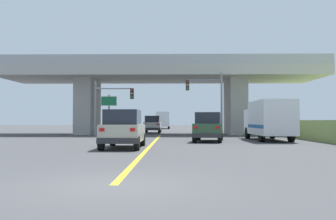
{
  "coord_description": "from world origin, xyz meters",
  "views": [
    {
      "loc": [
        1.36,
        -8.37,
        1.46
      ],
      "look_at": [
        0.82,
        25.04,
        2.41
      ],
      "focal_mm": 39.62,
      "sensor_mm": 36.0,
      "label": 1
    }
  ],
  "objects": [
    {
      "name": "highway_sign",
      "position": [
        -5.15,
        28.5,
        2.97
      ],
      "size": [
        1.59,
        0.17,
        4.05
      ],
      "color": "#56595E",
      "rests_on": "ground"
    },
    {
      "name": "overpass_bridge",
      "position": [
        0.0,
        31.19,
        5.55
      ],
      "size": [
        33.19,
        8.8,
        7.83
      ],
      "color": "#A8A59E",
      "rests_on": "ground"
    },
    {
      "name": "lane_divider_stripe",
      "position": [
        0.0,
        14.04,
        0.0
      ],
      "size": [
        0.2,
        28.07,
        0.01
      ],
      "primitive_type": "cube",
      "color": "yellow",
      "rests_on": "ground"
    },
    {
      "name": "semi_truck_distant",
      "position": [
        -0.56,
        57.57,
        1.58
      ],
      "size": [
        2.33,
        6.93,
        2.98
      ],
      "color": "red",
      "rests_on": "ground"
    },
    {
      "name": "traffic_signal_nearside",
      "position": [
        4.7,
        26.19,
        3.79
      ],
      "size": [
        3.43,
        0.36,
        5.96
      ],
      "color": "slate",
      "rests_on": "ground"
    },
    {
      "name": "ground",
      "position": [
        0.0,
        31.19,
        0.0
      ],
      "size": [
        160.0,
        160.0,
        0.0
      ],
      "primitive_type": "plane",
      "color": "#424244"
    },
    {
      "name": "suv_lead",
      "position": [
        -1.32,
        11.25,
        1.01
      ],
      "size": [
        2.0,
        4.56,
        2.02
      ],
      "color": "#B7B29E",
      "rests_on": "ground"
    },
    {
      "name": "sedan_oncoming",
      "position": [
        -1.18,
        35.69,
        1.01
      ],
      "size": [
        1.96,
        4.51,
        2.02
      ],
      "color": "silver",
      "rests_on": "ground"
    },
    {
      "name": "traffic_signal_farside",
      "position": [
        -4.53,
        25.23,
        3.25
      ],
      "size": [
        3.59,
        0.36,
        5.1
      ],
      "color": "slate",
      "rests_on": "ground"
    },
    {
      "name": "box_truck",
      "position": [
        8.31,
        18.93,
        1.54
      ],
      "size": [
        2.33,
        7.1,
        2.87
      ],
      "color": "silver",
      "rests_on": "ground"
    },
    {
      "name": "suv_crossing",
      "position": [
        3.77,
        17.49,
        1.01
      ],
      "size": [
        2.53,
        4.82,
        2.02
      ],
      "rotation": [
        0.0,
        0.0,
        -0.15
      ],
      "color": "#2D4C33",
      "rests_on": "ground"
    }
  ]
}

